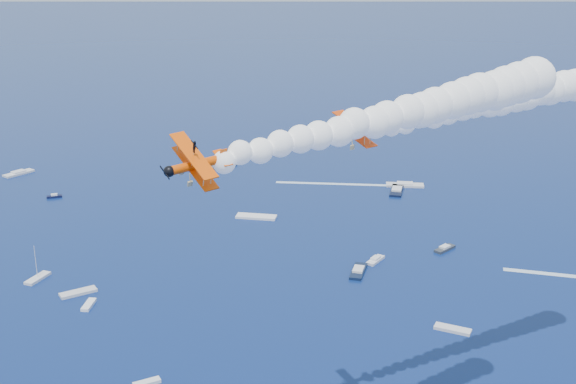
{
  "coord_description": "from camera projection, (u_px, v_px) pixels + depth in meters",
  "views": [
    {
      "loc": [
        -5.24,
        -76.7,
        80.56
      ],
      "look_at": [
        -1.32,
        12.99,
        50.12
      ],
      "focal_mm": 46.88,
      "sensor_mm": 36.0,
      "label": 1
    }
  ],
  "objects": [
    {
      "name": "boat_wakes",
      "position": [
        245.0,
        221.0,
        224.85
      ],
      "size": [
        230.12,
        88.04,
        0.04
      ],
      "color": "white",
      "rests_on": "ground"
    },
    {
      "name": "smoke_trail_lead",
      "position": [
        508.0,
        99.0,
        116.92
      ],
      "size": [
        57.4,
        45.71,
        10.21
      ],
      "primitive_type": null,
      "rotation": [
        0.0,
        0.0,
        3.58
      ],
      "color": "white"
    },
    {
      "name": "smoke_trail_trail",
      "position": [
        397.0,
        114.0,
        93.65
      ],
      "size": [
        57.64,
        51.04,
        10.21
      ],
      "primitive_type": null,
      "rotation": [
        0.0,
        0.0,
        3.67
      ],
      "color": "white"
    },
    {
      "name": "biplane_trail",
      "position": [
        197.0,
        164.0,
        80.21
      ],
      "size": [
        11.21,
        12.16,
        8.36
      ],
      "primitive_type": null,
      "rotation": [
        -0.39,
        0.07,
        3.67
      ],
      "color": "#F44F05"
    },
    {
      "name": "spectator_boats",
      "position": [
        285.0,
        234.0,
        214.19
      ],
      "size": [
        220.98,
        183.26,
        0.7
      ],
      "color": "#2A2D38",
      "rests_on": "ground"
    },
    {
      "name": "biplane_lead",
      "position": [
        357.0,
        132.0,
        105.53
      ],
      "size": [
        11.19,
        12.43,
        7.52
      ],
      "primitive_type": null,
      "rotation": [
        -0.18,
        0.07,
        3.58
      ],
      "color": "#E53B04"
    }
  ]
}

